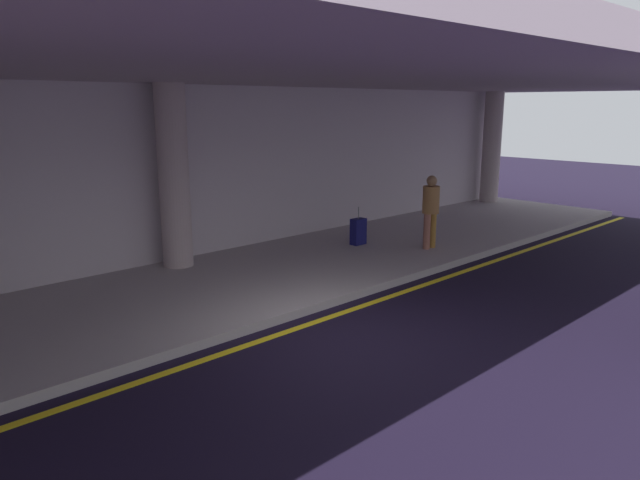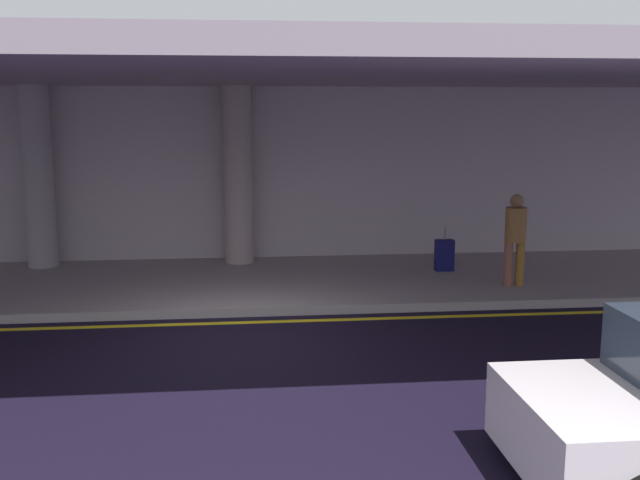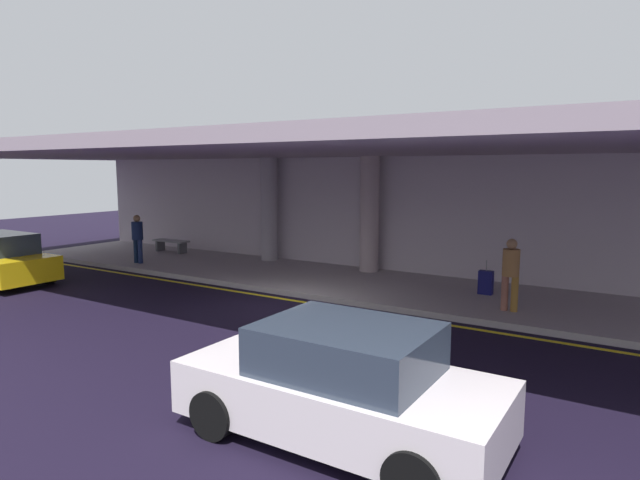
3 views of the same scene
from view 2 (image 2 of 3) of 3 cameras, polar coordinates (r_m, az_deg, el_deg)
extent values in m
plane|color=black|center=(11.24, -6.21, -7.31)|extent=(60.00, 60.00, 0.00)
cube|color=#9D9597|center=(14.21, -6.19, -3.30)|extent=(26.00, 4.20, 0.15)
cube|color=yellow|center=(11.90, -6.20, -6.31)|extent=(26.00, 0.14, 0.01)
cylinder|color=#999099|center=(16.04, -20.79, 4.51)|extent=(0.61, 0.61, 3.65)
cylinder|color=#A39093|center=(15.51, -6.31, 4.94)|extent=(0.61, 0.61, 3.65)
cube|color=#9C8A97|center=(13.35, -6.51, 12.60)|extent=(28.00, 13.20, 0.30)
cube|color=#B6A9B3|center=(16.15, -6.30, 4.87)|extent=(26.00, 0.30, 3.80)
cylinder|color=black|center=(7.94, 17.56, -12.83)|extent=(0.64, 0.22, 0.64)
cylinder|color=brown|center=(13.93, 14.22, -1.78)|extent=(0.16, 0.16, 0.82)
cylinder|color=olive|center=(14.01, 15.06, -1.75)|extent=(0.16, 0.16, 0.82)
cylinder|color=olive|center=(13.85, 14.77, 1.15)|extent=(0.38, 0.38, 0.62)
sphere|color=#8C6647|center=(13.79, 14.85, 2.92)|extent=(0.24, 0.24, 0.24)
cube|color=#111150|center=(15.00, 9.51, -1.16)|extent=(0.36, 0.22, 0.62)
cylinder|color=slate|center=(14.92, 9.56, 0.53)|extent=(0.02, 0.02, 0.28)
camera|label=1|loc=(7.82, -57.39, 5.87)|focal=33.16mm
camera|label=3|loc=(7.62, 82.32, 1.77)|focal=30.10mm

